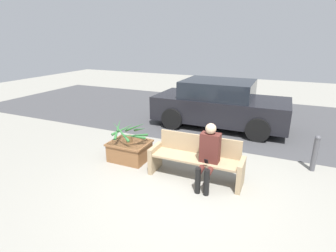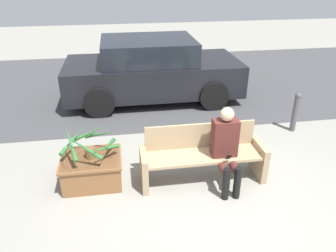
{
  "view_description": "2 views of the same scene",
  "coord_description": "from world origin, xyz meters",
  "px_view_note": "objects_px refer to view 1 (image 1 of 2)",
  "views": [
    {
      "loc": [
        1.39,
        -3.94,
        2.69
      ],
      "look_at": [
        -0.77,
        0.9,
        0.9
      ],
      "focal_mm": 28.0,
      "sensor_mm": 36.0,
      "label": 1
    },
    {
      "loc": [
        -1.19,
        -3.46,
        3.02
      ],
      "look_at": [
        -0.52,
        0.77,
        0.86
      ],
      "focal_mm": 35.0,
      "sensor_mm": 36.0,
      "label": 2
    }
  ],
  "objects_px": {
    "bollard_post": "(315,152)",
    "parked_car": "(220,104)",
    "bench": "(196,158)",
    "potted_plant": "(130,132)",
    "person_seated": "(208,153)",
    "planter_box": "(130,150)"
  },
  "relations": [
    {
      "from": "person_seated",
      "to": "planter_box",
      "type": "bearing_deg",
      "value": 169.84
    },
    {
      "from": "person_seated",
      "to": "parked_car",
      "type": "bearing_deg",
      "value": 100.35
    },
    {
      "from": "bench",
      "to": "potted_plant",
      "type": "bearing_deg",
      "value": 174.32
    },
    {
      "from": "person_seated",
      "to": "bollard_post",
      "type": "distance_m",
      "value": 2.41
    },
    {
      "from": "bollard_post",
      "to": "parked_car",
      "type": "bearing_deg",
      "value": 139.86
    },
    {
      "from": "person_seated",
      "to": "bollard_post",
      "type": "relative_size",
      "value": 1.52
    },
    {
      "from": "planter_box",
      "to": "bollard_post",
      "type": "distance_m",
      "value": 4.0
    },
    {
      "from": "person_seated",
      "to": "bench",
      "type": "bearing_deg",
      "value": 146.36
    },
    {
      "from": "planter_box",
      "to": "parked_car",
      "type": "height_order",
      "value": "parked_car"
    },
    {
      "from": "person_seated",
      "to": "parked_car",
      "type": "xyz_separation_m",
      "value": [
        -0.66,
        3.62,
        0.06
      ]
    },
    {
      "from": "bench",
      "to": "bollard_post",
      "type": "bearing_deg",
      "value": 30.27
    },
    {
      "from": "parked_car",
      "to": "bollard_post",
      "type": "bearing_deg",
      "value": -40.14
    },
    {
      "from": "person_seated",
      "to": "potted_plant",
      "type": "height_order",
      "value": "person_seated"
    },
    {
      "from": "person_seated",
      "to": "bollard_post",
      "type": "bearing_deg",
      "value": 37.81
    },
    {
      "from": "planter_box",
      "to": "bollard_post",
      "type": "height_order",
      "value": "bollard_post"
    },
    {
      "from": "planter_box",
      "to": "bench",
      "type": "bearing_deg",
      "value": -5.34
    },
    {
      "from": "potted_plant",
      "to": "parked_car",
      "type": "relative_size",
      "value": 0.21
    },
    {
      "from": "person_seated",
      "to": "potted_plant",
      "type": "bearing_deg",
      "value": 169.53
    },
    {
      "from": "bench",
      "to": "parked_car",
      "type": "height_order",
      "value": "parked_car"
    },
    {
      "from": "parked_car",
      "to": "person_seated",
      "type": "bearing_deg",
      "value": -79.65
    },
    {
      "from": "person_seated",
      "to": "bollard_post",
      "type": "height_order",
      "value": "person_seated"
    },
    {
      "from": "bench",
      "to": "potted_plant",
      "type": "distance_m",
      "value": 1.67
    }
  ]
}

